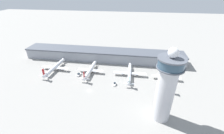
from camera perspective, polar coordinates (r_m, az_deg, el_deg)
ground_plane at (r=147.82m, az=-8.66°, el=-9.00°), size 1000.00×1000.00×0.00m
terminal_building at (r=202.65m, az=-3.35°, el=4.66°), size 209.79×25.00×14.33m
control_tower at (r=109.89m, az=19.92°, el=-7.22°), size 17.87×17.87×57.16m
airplane_gate_alpha at (r=189.75m, az=-21.03°, el=-0.17°), size 33.47×42.87×13.03m
airplane_gate_bravo at (r=173.73m, az=-8.33°, el=-1.19°), size 30.17×40.24×12.33m
airplane_gate_charlie at (r=167.16m, az=6.72°, el=-2.35°), size 36.76×43.76×11.76m
airplane_gate_delta at (r=169.52m, az=20.12°, el=-3.57°), size 30.36×45.76×13.02m
service_truck_catering at (r=172.90m, az=-12.43°, el=-2.85°), size 4.09×7.57×3.15m
service_truck_fuel at (r=153.59m, az=1.03°, el=-6.58°), size 2.25×5.88×2.64m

